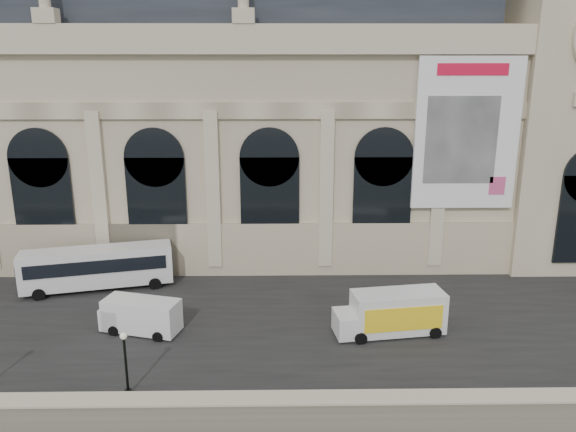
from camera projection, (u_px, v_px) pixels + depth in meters
The scene contains 9 objects.
quay at pixel (221, 258), 65.08m from camera, with size 160.00×70.00×6.00m, color gray.
street at pixel (193, 312), 44.03m from camera, with size 160.00×24.00×0.06m, color #2D2D2D.
parapet at pixel (156, 408), 30.97m from camera, with size 160.00×1.40×1.21m.
museum at pixel (152, 116), 56.52m from camera, with size 69.00×18.70×29.10m.
clock_pavilion at pixel (564, 79), 53.30m from camera, with size 13.00×14.72×36.70m.
bus_left at pixel (97, 267), 48.04m from camera, with size 12.74×5.47×3.68m.
van_c at pixel (138, 315), 40.63m from camera, with size 6.04×3.56×2.53m.
box_truck at pixel (392, 313), 40.28m from camera, with size 8.15×3.69×3.17m.
lamp_right at pixel (126, 365), 32.61m from camera, with size 0.42×0.42×4.10m.
Camera 1 is at (6.87, -26.51, 25.12)m, focal length 35.00 mm.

